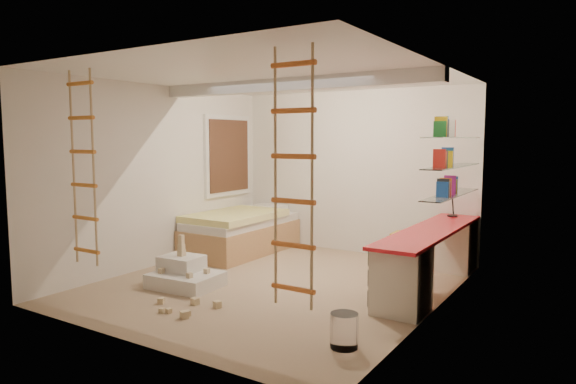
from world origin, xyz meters
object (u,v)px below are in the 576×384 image
Objects in this scene: bed at (241,232)px; swivel_chair at (394,270)px; desk at (431,256)px; play_platform at (185,275)px.

bed is 2.98m from swivel_chair.
bed is at bearing 173.51° from desk.
desk is 3.22m from bed.
play_platform is (-2.31, -1.15, -0.13)m from swivel_chair.
swivel_chair reaches higher than bed.
bed is (-3.20, 0.36, -0.07)m from desk.
desk is 1.40× the size of bed.
desk is at bearing -6.49° from bed.
swivel_chair reaches higher than play_platform.
swivel_chair is at bearing -128.48° from desk.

